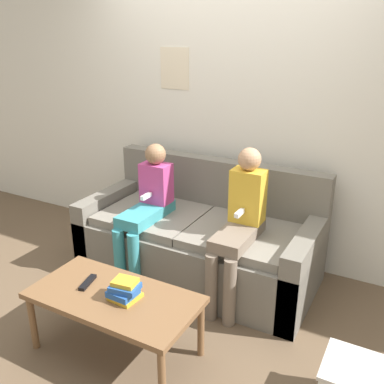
# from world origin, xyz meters

# --- Properties ---
(ground_plane) EXTENTS (10.00, 10.00, 0.00)m
(ground_plane) POSITION_xyz_m (0.00, 0.00, 0.00)
(ground_plane) COLOR brown
(wall_back) EXTENTS (8.00, 0.06, 2.60)m
(wall_back) POSITION_xyz_m (-0.00, 1.10, 1.30)
(wall_back) COLOR silver
(wall_back) RESTS_ON ground_plane
(couch) EXTENTS (1.90, 0.89, 0.91)m
(couch) POSITION_xyz_m (0.00, 0.57, 0.30)
(couch) COLOR #6B665B
(couch) RESTS_ON ground_plane
(coffee_table) EXTENTS (1.05, 0.53, 0.42)m
(coffee_table) POSITION_xyz_m (-0.02, -0.54, 0.38)
(coffee_table) COLOR brown
(coffee_table) RESTS_ON ground_plane
(person_left) EXTENTS (0.24, 0.60, 1.09)m
(person_left) POSITION_xyz_m (-0.37, 0.35, 0.62)
(person_left) COLOR teal
(person_left) RESTS_ON ground_plane
(person_right) EXTENTS (0.24, 0.60, 1.16)m
(person_right) POSITION_xyz_m (0.43, 0.36, 0.65)
(person_right) COLOR #756656
(person_right) RESTS_ON ground_plane
(tv_remote) EXTENTS (0.08, 0.17, 0.02)m
(tv_remote) POSITION_xyz_m (-0.24, -0.52, 0.43)
(tv_remote) COLOR black
(tv_remote) RESTS_ON coffee_table
(book_stack) EXTENTS (0.18, 0.17, 0.13)m
(book_stack) POSITION_xyz_m (0.06, -0.53, 0.48)
(book_stack) COLOR gold
(book_stack) RESTS_ON coffee_table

